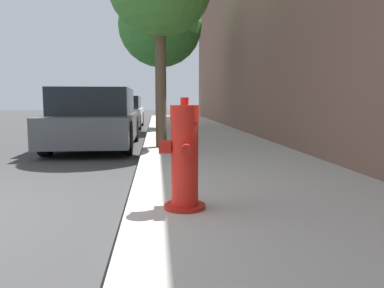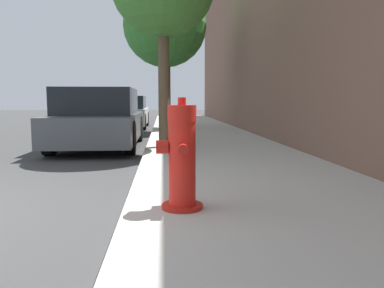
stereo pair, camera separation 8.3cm
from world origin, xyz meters
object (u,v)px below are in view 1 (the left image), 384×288
at_px(parked_car_mid, 120,113).
at_px(fire_hydrant, 184,158).
at_px(parked_car_near, 96,119).
at_px(street_tree_far, 160,26).

bearing_deg(parked_car_mid, fire_hydrant, -81.86).
bearing_deg(parked_car_near, street_tree_far, 69.24).
relative_size(parked_car_near, street_tree_far, 0.83).
height_order(parked_car_near, parked_car_mid, parked_car_near).
bearing_deg(street_tree_far, parked_car_near, -110.76).
bearing_deg(fire_hydrant, street_tree_far, 90.47).
xyz_separation_m(fire_hydrant, street_tree_far, (-0.08, 9.75, 2.99)).
relative_size(fire_hydrant, parked_car_mid, 0.25).
bearing_deg(parked_car_mid, street_tree_far, -53.25).
height_order(fire_hydrant, parked_car_near, parked_car_near).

